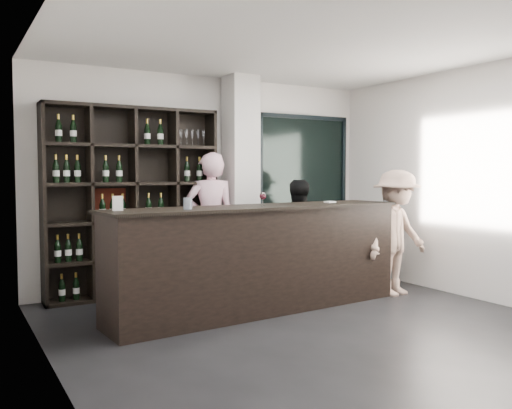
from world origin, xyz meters
TOP-DOWN VIEW (x-y plane):
  - floor at (0.00, 0.00)m, footprint 5.00×5.50m
  - wine_shelf at (-1.15, 2.57)m, footprint 2.20×0.35m
  - structural_column at (0.35, 2.47)m, footprint 0.40×0.40m
  - glass_panel at (1.55, 2.69)m, footprint 1.60×0.08m
  - tasting_counter at (-0.13, 1.10)m, footprint 3.64×0.75m
  - taster_pink at (-0.15, 2.40)m, footprint 0.76×0.60m
  - taster_black at (0.86, 1.85)m, footprint 0.85×0.75m
  - customer at (1.80, 0.94)m, footprint 1.11×0.74m
  - wine_glass at (-0.16, 1.00)m, footprint 0.08×0.08m
  - spit_cup at (-1.08, 0.94)m, footprint 0.11×0.11m
  - napkin_stack at (0.94, 1.22)m, footprint 0.11×0.11m
  - card_stand at (-1.76, 1.09)m, footprint 0.10×0.06m

SIDE VIEW (x-z plane):
  - floor at x=0.00m, z-range -0.01..0.00m
  - tasting_counter at x=-0.13m, z-range 0.00..1.20m
  - taster_black at x=0.86m, z-range 0.00..1.48m
  - customer at x=1.80m, z-range 0.00..1.61m
  - taster_pink at x=-0.15m, z-range 0.00..1.84m
  - wine_shelf at x=-1.15m, z-range 0.00..2.40m
  - napkin_stack at x=0.94m, z-range 1.20..1.22m
  - spit_cup at x=-1.08m, z-range 1.20..1.32m
  - card_stand at x=-1.76m, z-range 1.20..1.35m
  - wine_glass at x=-0.16m, z-range 1.20..1.38m
  - glass_panel at x=1.55m, z-range 0.35..2.45m
  - structural_column at x=0.35m, z-range 0.00..2.90m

